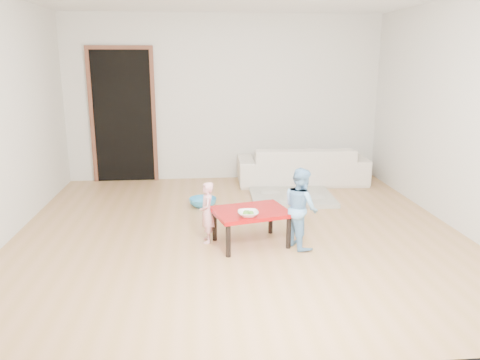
{
  "coord_description": "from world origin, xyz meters",
  "views": [
    {
      "loc": [
        -0.44,
        -5.02,
        1.9
      ],
      "look_at": [
        0.0,
        -0.2,
        0.65
      ],
      "focal_mm": 35.0,
      "sensor_mm": 36.0,
      "label": 1
    }
  ],
  "objects": [
    {
      "name": "broccoli",
      "position": [
        0.05,
        -0.6,
        0.41
      ],
      "size": [
        0.12,
        0.12,
        0.06
      ],
      "primitive_type": null,
      "color": "#2D5919",
      "rests_on": "red_table"
    },
    {
      "name": "cushion",
      "position": [
        0.81,
        1.91,
        0.44
      ],
      "size": [
        0.5,
        0.46,
        0.11
      ],
      "primitive_type": "cube",
      "rotation": [
        0.0,
        0.0,
        0.26
      ],
      "color": "orange",
      "rests_on": "sofa"
    },
    {
      "name": "back_wall",
      "position": [
        0.0,
        2.5,
        1.3
      ],
      "size": [
        5.0,
        0.02,
        2.6
      ],
      "primitive_type": "cube",
      "color": "beige",
      "rests_on": "floor"
    },
    {
      "name": "basin",
      "position": [
        -0.39,
        0.95,
        0.06
      ],
      "size": [
        0.36,
        0.36,
        0.11
      ],
      "primitive_type": "imported",
      "color": "teal",
      "rests_on": "floor"
    },
    {
      "name": "bowl",
      "position": [
        0.05,
        -0.6,
        0.4
      ],
      "size": [
        0.21,
        0.21,
        0.05
      ],
      "primitive_type": "imported",
      "color": "white",
      "rests_on": "red_table"
    },
    {
      "name": "right_wall",
      "position": [
        2.5,
        0.0,
        1.3
      ],
      "size": [
        0.02,
        5.0,
        2.6
      ],
      "primitive_type": "cube",
      "color": "beige",
      "rests_on": "floor"
    },
    {
      "name": "floor",
      "position": [
        0.0,
        0.0,
        0.0
      ],
      "size": [
        5.0,
        5.0,
        0.01
      ],
      "primitive_type": "cube",
      "color": "#A97F48",
      "rests_on": "ground"
    },
    {
      "name": "red_table",
      "position": [
        0.09,
        -0.41,
        0.19
      ],
      "size": [
        0.87,
        0.74,
        0.38
      ],
      "primitive_type": null,
      "rotation": [
        0.0,
        0.0,
        0.25
      ],
      "color": "#97080A",
      "rests_on": "floor"
    },
    {
      "name": "child_blue",
      "position": [
        0.6,
        -0.51,
        0.42
      ],
      "size": [
        0.43,
        0.48,
        0.84
      ],
      "primitive_type": "imported",
      "rotation": [
        0.0,
        0.0,
        1.88
      ],
      "color": "#5C91D6",
      "rests_on": "floor"
    },
    {
      "name": "blanket",
      "position": [
        0.86,
        1.18,
        0.03
      ],
      "size": [
        1.16,
        0.98,
        0.06
      ],
      "primitive_type": null,
      "rotation": [
        0.0,
        0.0,
        -0.03
      ],
      "color": "#ACAA98",
      "rests_on": "floor"
    },
    {
      "name": "sofa",
      "position": [
        1.19,
        2.05,
        0.29
      ],
      "size": [
        2.03,
        0.85,
        0.58
      ],
      "primitive_type": "imported",
      "rotation": [
        0.0,
        0.0,
        3.11
      ],
      "color": "beige",
      "rests_on": "floor"
    },
    {
      "name": "doorway",
      "position": [
        -1.6,
        2.48,
        1.02
      ],
      "size": [
        1.02,
        0.08,
        2.11
      ],
      "primitive_type": null,
      "color": "brown",
      "rests_on": "back_wall"
    },
    {
      "name": "child_pink",
      "position": [
        -0.36,
        -0.3,
        0.33
      ],
      "size": [
        0.17,
        0.25,
        0.66
      ],
      "primitive_type": "imported",
      "rotation": [
        0.0,
        0.0,
        -1.53
      ],
      "color": "#F06D7B",
      "rests_on": "floor"
    }
  ]
}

